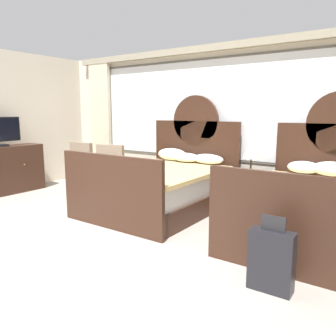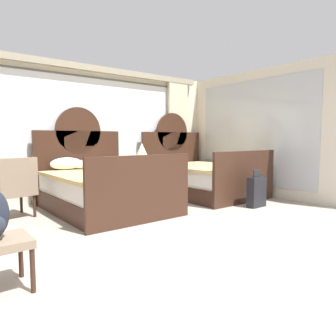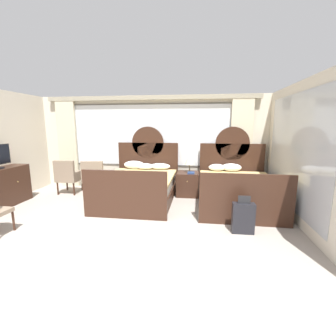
% 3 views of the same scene
% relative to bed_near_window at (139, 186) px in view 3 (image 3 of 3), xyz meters
% --- Properties ---
extents(ground_plane, '(24.00, 24.00, 0.00)m').
position_rel_bed_near_window_xyz_m(ground_plane, '(0.04, -2.40, -0.38)').
color(ground_plane, '#9E9389').
extents(wall_back_window, '(6.58, 0.22, 2.70)m').
position_rel_bed_near_window_xyz_m(wall_back_window, '(0.04, 1.21, 1.05)').
color(wall_back_window, beige).
rests_on(wall_back_window, ground_plane).
extents(wall_right_mirror, '(0.08, 4.21, 2.70)m').
position_rel_bed_near_window_xyz_m(wall_right_mirror, '(3.37, -0.87, 0.97)').
color(wall_right_mirror, beige).
rests_on(wall_right_mirror, ground_plane).
extents(bed_near_window, '(1.73, 2.25, 1.83)m').
position_rel_bed_near_window_xyz_m(bed_near_window, '(0.00, 0.00, 0.00)').
color(bed_near_window, '#382116').
rests_on(bed_near_window, ground_plane).
extents(bed_near_mirror, '(1.73, 2.25, 1.83)m').
position_rel_bed_near_window_xyz_m(bed_near_mirror, '(2.34, -0.01, -0.01)').
color(bed_near_mirror, '#382116').
rests_on(bed_near_mirror, ground_plane).
extents(nightstand_between_beds, '(0.58, 0.61, 0.63)m').
position_rel_bed_near_window_xyz_m(nightstand_between_beds, '(1.17, 0.62, -0.07)').
color(nightstand_between_beds, '#382116').
rests_on(nightstand_between_beds, ground_plane).
extents(table_lamp_on_nightstand, '(0.27, 0.27, 0.51)m').
position_rel_bed_near_window_xyz_m(table_lamp_on_nightstand, '(1.22, 0.65, 0.60)').
color(table_lamp_on_nightstand, brown).
rests_on(table_lamp_on_nightstand, nightstand_between_beds).
extents(book_on_nightstand, '(0.18, 0.26, 0.03)m').
position_rel_bed_near_window_xyz_m(book_on_nightstand, '(1.26, 0.50, 0.26)').
color(book_on_nightstand, navy).
rests_on(book_on_nightstand, nightstand_between_beds).
extents(armchair_by_window_left, '(0.66, 0.66, 0.94)m').
position_rel_bed_near_window_xyz_m(armchair_by_window_left, '(-1.34, 0.34, 0.12)').
color(armchair_by_window_left, '#84705B').
rests_on(armchair_by_window_left, ground_plane).
extents(armchair_by_window_centre, '(0.57, 0.57, 0.94)m').
position_rel_bed_near_window_xyz_m(armchair_by_window_centre, '(-2.10, 0.34, 0.12)').
color(armchair_by_window_centre, '#84705B').
rests_on(armchair_by_window_centre, ground_plane).
extents(suitcase_on_floor, '(0.38, 0.17, 0.68)m').
position_rel_bed_near_window_xyz_m(suitcase_on_floor, '(2.25, -1.49, -0.11)').
color(suitcase_on_floor, black).
rests_on(suitcase_on_floor, ground_plane).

